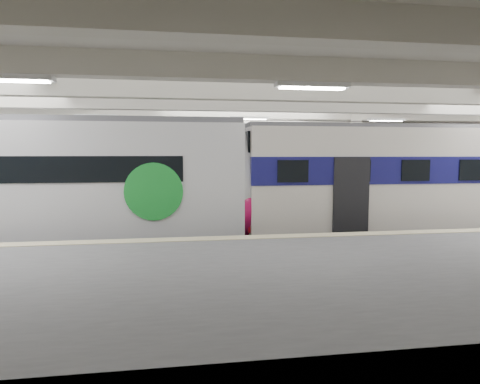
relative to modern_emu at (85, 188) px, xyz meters
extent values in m
cube|color=black|center=(6.07, 0.00, -2.35)|extent=(36.00, 24.00, 0.10)
cube|color=silver|center=(6.07, 0.00, 3.25)|extent=(36.00, 24.00, 0.20)
cube|color=beige|center=(6.07, 10.00, 0.45)|extent=(30.00, 0.10, 5.50)
cube|color=beige|center=(6.07, -10.00, 0.45)|extent=(30.00, 0.10, 5.50)
cube|color=#545456|center=(6.07, -6.50, -1.75)|extent=(30.00, 7.00, 1.10)
cube|color=#C0B188|center=(6.07, -3.25, -1.19)|extent=(30.00, 0.50, 0.02)
cube|color=beige|center=(3.07, 3.00, 0.45)|extent=(0.50, 0.50, 5.50)
cube|color=beige|center=(11.07, 3.00, 0.45)|extent=(0.50, 0.50, 5.50)
cube|color=beige|center=(6.07, 0.00, 2.95)|extent=(30.00, 18.00, 0.50)
cube|color=#59544C|center=(6.07, 0.00, -2.22)|extent=(30.00, 1.52, 0.16)
cube|color=#59544C|center=(6.07, 5.50, -2.22)|extent=(30.00, 1.52, 0.16)
cylinder|color=black|center=(6.07, 0.00, 2.40)|extent=(30.00, 0.03, 0.03)
cylinder|color=black|center=(6.07, 5.50, 2.40)|extent=(30.00, 0.03, 0.03)
cube|color=white|center=(6.07, -2.00, 2.62)|extent=(26.00, 8.40, 0.12)
cube|color=silver|center=(-1.31, 0.00, 0.19)|extent=(13.30, 2.97, 3.99)
ellipsoid|color=silver|center=(5.34, 0.00, 0.19)|extent=(2.35, 2.91, 3.91)
ellipsoid|color=#C41052|center=(5.46, 0.00, -0.69)|extent=(2.50, 2.97, 2.39)
cylinder|color=green|center=(2.41, -1.51, -0.01)|extent=(1.84, 0.06, 1.84)
cube|color=#4C4C51|center=(-1.31, 0.00, 2.29)|extent=(13.30, 2.43, 0.20)
cube|color=black|center=(-1.31, 0.00, -1.95)|extent=(13.30, 2.08, 0.70)
cube|color=silver|center=(12.42, 0.00, 0.15)|extent=(13.70, 3.00, 3.90)
cube|color=navy|center=(12.42, 0.00, 0.61)|extent=(13.74, 3.06, 0.95)
cube|color=red|center=(5.53, 0.00, -0.40)|extent=(0.08, 2.55, 2.14)
cube|color=black|center=(5.53, 0.00, 1.24)|extent=(0.08, 2.40, 1.40)
cube|color=#4C4C51|center=(12.42, 0.00, 2.17)|extent=(13.70, 2.34, 0.16)
cube|color=black|center=(12.42, 0.00, -1.95)|extent=(13.70, 2.10, 0.70)
cube|color=silver|center=(0.31, 5.50, 0.05)|extent=(13.74, 3.22, 3.71)
cube|color=green|center=(0.31, 5.50, 0.54)|extent=(13.79, 3.28, 0.78)
cube|color=#4C4C51|center=(0.31, 5.50, 2.00)|extent=(13.73, 2.74, 0.16)
cube|color=black|center=(0.31, 5.50, -2.00)|extent=(13.73, 2.93, 0.60)
camera|label=1|loc=(3.28, -14.38, 1.20)|focal=30.00mm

